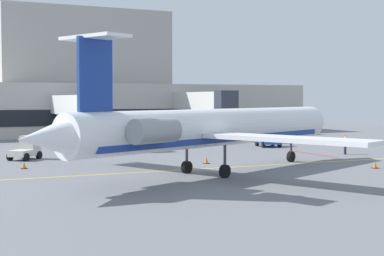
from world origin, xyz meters
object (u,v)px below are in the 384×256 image
Objects in this scene: regional_jet at (212,128)px; fuel_tank at (224,127)px; belt_loader at (27,149)px; marshaller at (345,145)px; baggage_tug at (267,138)px; pushback_tractor at (82,141)px.

fuel_tank is (16.87, 30.56, -1.69)m from regional_jet.
belt_loader is 29.89m from marshaller.
belt_loader is 1.74× the size of marshaller.
fuel_tank is at bearing 61.10° from regional_jet.
fuel_tank reaches higher than marshaller.
fuel_tank is at bearing 93.35° from marshaller.
marshaller is at bearing -79.31° from baggage_tug.
marshaller is (21.90, -15.81, 0.04)m from pushback_tractor.
regional_jet is 8.46× the size of baggage_tug.
regional_jet is 7.83× the size of pushback_tractor.
regional_jet is at bearing -81.09° from pushback_tractor.
belt_loader is at bearing -151.76° from fuel_tank.
fuel_tank reaches higher than baggage_tug.
regional_jet is at bearing -130.80° from baggage_tug.
regional_jet reaches higher than marshaller.
baggage_tug reaches higher than pushback_tractor.
marshaller is at bearing -35.83° from pushback_tractor.
regional_jet is 19.18m from belt_loader.
fuel_tank is (20.57, 6.97, 0.71)m from pushback_tractor.
baggage_tug is 0.93× the size of pushback_tractor.
belt_loader is at bearing -173.84° from baggage_tug.
regional_jet is at bearing -118.90° from fuel_tank.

